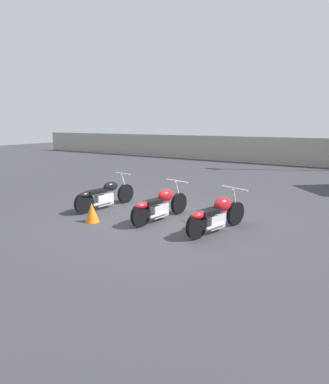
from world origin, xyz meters
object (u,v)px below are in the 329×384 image
at_px(motorcycle_slot_1, 160,205).
at_px(traffic_cone_far, 92,212).
at_px(motorcycle_slot_2, 217,214).
at_px(motorcycle_slot_0, 105,195).

bearing_deg(motorcycle_slot_1, traffic_cone_far, -133.07).
height_order(motorcycle_slot_2, traffic_cone_far, motorcycle_slot_2).
xyz_separation_m(motorcycle_slot_2, traffic_cone_far, (-2.94, -0.97, -0.17)).
xyz_separation_m(motorcycle_slot_0, traffic_cone_far, (0.59, -1.12, -0.15)).
xyz_separation_m(motorcycle_slot_0, motorcycle_slot_2, (3.53, -0.15, 0.02)).
relative_size(motorcycle_slot_1, motorcycle_slot_2, 1.06).
distance_m(motorcycle_slot_1, motorcycle_slot_2, 1.56).
relative_size(motorcycle_slot_1, traffic_cone_far, 4.09).
height_order(motorcycle_slot_1, motorcycle_slot_2, same).
bearing_deg(motorcycle_slot_1, motorcycle_slot_0, -172.31).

